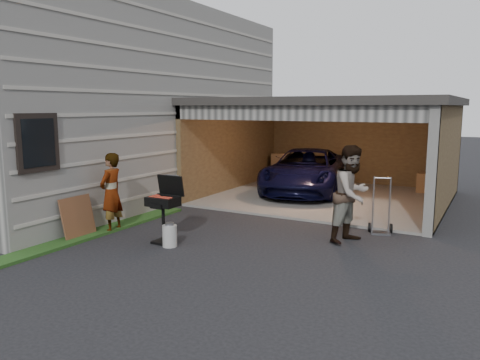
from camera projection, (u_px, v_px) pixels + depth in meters
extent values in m
plane|color=black|center=(173.00, 254.00, 8.53)|extent=(80.00, 80.00, 0.00)
cube|color=#474744|center=(94.00, 104.00, 14.44)|extent=(7.00, 11.00, 5.50)
cube|color=#193814|center=(43.00, 249.00, 8.75)|extent=(0.50, 8.00, 0.06)
cube|color=#605E59|center=(328.00, 197.00, 13.77)|extent=(6.50, 6.00, 0.06)
cube|color=#443220|center=(356.00, 145.00, 16.09)|extent=(6.50, 0.15, 2.70)
cube|color=#443220|center=(448.00, 158.00, 12.04)|extent=(0.15, 6.00, 2.70)
cube|color=#443220|center=(234.00, 148.00, 15.10)|extent=(0.15, 6.00, 2.70)
cube|color=#2D2B28|center=(331.00, 102.00, 13.34)|extent=(6.80, 6.30, 0.20)
cube|color=#474744|center=(290.00, 113.00, 10.87)|extent=(6.50, 0.16, 0.36)
cube|color=silver|center=(309.00, 109.00, 11.91)|extent=(6.00, 2.40, 0.06)
cube|color=#474744|center=(432.00, 172.00, 9.51)|extent=(0.20, 0.18, 2.70)
cube|color=brown|center=(280.00, 173.00, 16.86)|extent=(0.60, 0.50, 0.50)
cube|color=brown|center=(280.00, 160.00, 16.78)|extent=(0.50, 0.45, 0.45)
cube|color=brown|center=(427.00, 183.00, 14.36)|extent=(0.55, 0.50, 0.60)
cube|color=brown|center=(437.00, 154.00, 14.66)|extent=(0.24, 0.43, 2.20)
imported|color=black|center=(306.00, 173.00, 14.43)|extent=(3.01, 5.05, 1.31)
imported|color=#C9DEFD|center=(111.00, 193.00, 9.97)|extent=(0.49, 0.67, 1.70)
imported|color=#48301C|center=(352.00, 194.00, 9.20)|extent=(1.02, 1.14, 1.93)
cube|color=black|center=(164.00, 242.00, 9.25)|extent=(0.38, 0.38, 0.04)
cylinder|color=black|center=(163.00, 223.00, 9.20)|extent=(0.06, 0.06, 0.75)
cube|color=black|center=(163.00, 201.00, 9.13)|extent=(0.59, 0.41, 0.18)
cube|color=#59595B|center=(163.00, 198.00, 9.12)|extent=(0.54, 0.36, 0.01)
cube|color=black|center=(171.00, 185.00, 9.31)|extent=(0.59, 0.11, 0.41)
cylinder|color=beige|center=(170.00, 236.00, 8.98)|extent=(0.37, 0.37, 0.42)
cube|color=brown|center=(78.00, 218.00, 9.53)|extent=(0.22, 0.78, 0.86)
cube|color=slate|center=(381.00, 233.00, 9.89)|extent=(0.45, 0.35, 0.04)
cylinder|color=black|center=(369.00, 227.00, 10.06)|extent=(0.10, 0.21, 0.20)
cylinder|color=black|center=(391.00, 228.00, 9.97)|extent=(0.10, 0.21, 0.20)
cylinder|color=slate|center=(373.00, 204.00, 9.96)|extent=(0.03, 0.03, 1.18)
cylinder|color=slate|center=(390.00, 204.00, 9.90)|extent=(0.03, 0.03, 1.18)
cylinder|color=slate|center=(383.00, 178.00, 9.84)|extent=(0.33, 0.13, 0.03)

